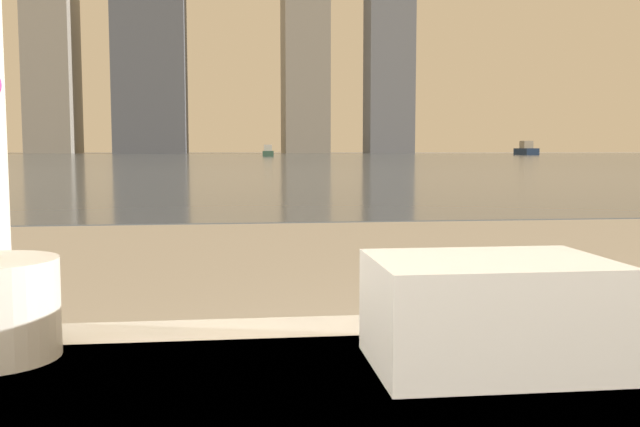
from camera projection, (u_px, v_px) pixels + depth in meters
name	position (u px, v px, depth m)	size (l,w,h in m)	color
towel_stack	(489.00, 313.00, 0.78)	(0.26, 0.18, 0.12)	white
harbor_water	(237.00, 157.00, 61.38)	(180.00, 110.00, 0.01)	slate
harbor_boat_0	(268.00, 152.00, 68.83)	(1.15, 3.06, 1.13)	#335647
harbor_boat_2	(526.00, 150.00, 87.00)	(1.73, 4.58, 1.70)	navy
skyline_tower_2	(150.00, 72.00, 113.95)	(11.27, 7.99, 25.95)	#4C515B
skyline_tower_3	(305.00, 63.00, 116.79)	(7.10, 11.75, 29.61)	gray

